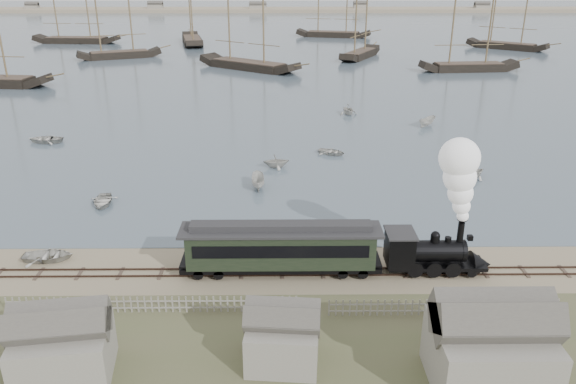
{
  "coord_description": "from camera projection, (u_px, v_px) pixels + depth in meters",
  "views": [
    {
      "loc": [
        2.06,
        -38.26,
        21.16
      ],
      "look_at": [
        2.47,
        5.36,
        3.5
      ],
      "focal_mm": 35.0,
      "sensor_mm": 36.0,
      "label": 1
    }
  ],
  "objects": [
    {
      "name": "shed_right",
      "position": [
        484.0,
        384.0,
        30.52
      ],
      "size": [
        6.0,
        5.0,
        5.1
      ],
      "primitive_type": null,
      "color": "gray",
      "rests_on": "ground"
    },
    {
      "name": "ground",
      "position": [
        257.0,
        260.0,
        43.39
      ],
      "size": [
        600.0,
        600.0,
        0.0
      ],
      "primitive_type": "plane",
      "color": "tan",
      "rests_on": "ground"
    },
    {
      "name": "locomotive",
      "position": [
        452.0,
        217.0,
        39.95
      ],
      "size": [
        7.91,
        2.95,
        9.87
      ],
      "color": "black",
      "rests_on": "ground"
    },
    {
      "name": "rowboat_0",
      "position": [
        103.0,
        201.0,
        53.12
      ],
      "size": [
        3.92,
        3.03,
        0.75
      ],
      "primitive_type": "imported",
      "rotation": [
        0.0,
        0.0,
        0.13
      ],
      "color": "#BAB9B1",
      "rests_on": "harbor_water"
    },
    {
      "name": "far_spit",
      "position": [
        278.0,
        12.0,
        275.1
      ],
      "size": [
        500.0,
        20.0,
        1.8
      ],
      "primitive_type": "cube",
      "color": "tan",
      "rests_on": "ground"
    },
    {
      "name": "schooner_8",
      "position": [
        334.0,
        4.0,
        173.8
      ],
      "size": [
        23.86,
        10.65,
        20.0
      ],
      "primitive_type": null,
      "rotation": [
        0.0,
        0.0,
        -0.24
      ],
      "color": "black",
      "rests_on": "harbor_water"
    },
    {
      "name": "rowboat_4",
      "position": [
        475.0,
        171.0,
        59.72
      ],
      "size": [
        3.54,
        3.66,
        1.47
      ],
      "primitive_type": "imported",
      "rotation": [
        0.0,
        0.0,
        5.28
      ],
      "color": "#BAB9B1",
      "rests_on": "harbor_water"
    },
    {
      "name": "picket_fence_west",
      "position": [
        153.0,
        312.0,
        36.84
      ],
      "size": [
        19.0,
        0.1,
        1.2
      ],
      "primitive_type": null,
      "color": "gray",
      "rests_on": "ground"
    },
    {
      "name": "rowboat_6",
      "position": [
        45.0,
        139.0,
        71.81
      ],
      "size": [
        3.3,
        4.5,
        0.91
      ],
      "primitive_type": "imported",
      "rotation": [
        0.0,
        0.0,
        4.67
      ],
      "color": "#BAB9B1",
      "rests_on": "harbor_water"
    },
    {
      "name": "shed_mid",
      "position": [
        283.0,
        361.0,
        32.28
      ],
      "size": [
        4.0,
        3.5,
        3.6
      ],
      "primitive_type": null,
      "color": "gray",
      "rests_on": "ground"
    },
    {
      "name": "schooner_2",
      "position": [
        247.0,
        22.0,
        119.04
      ],
      "size": [
        23.52,
        19.54,
        20.0
      ],
      "primitive_type": null,
      "rotation": [
        0.0,
        0.0,
        -0.64
      ],
      "color": "black",
      "rests_on": "harbor_water"
    },
    {
      "name": "rowboat_5",
      "position": [
        427.0,
        122.0,
        79.04
      ],
      "size": [
        3.14,
        3.35,
        1.29
      ],
      "primitive_type": "imported",
      "rotation": [
        0.0,
        0.0,
        2.29
      ],
      "color": "#BAB9B1",
      "rests_on": "harbor_water"
    },
    {
      "name": "harbor_water",
      "position": [
        277.0,
        29.0,
        200.94
      ],
      "size": [
        600.0,
        336.0,
        0.06
      ],
      "primitive_type": "cube",
      "color": "#475865",
      "rests_on": "ground"
    },
    {
      "name": "rowboat_3",
      "position": [
        332.0,
        152.0,
        67.26
      ],
      "size": [
        3.64,
        4.07,
        0.69
      ],
      "primitive_type": "imported",
      "rotation": [
        0.0,
        0.0,
        1.11
      ],
      "color": "#BAB9B1",
      "rests_on": "harbor_water"
    },
    {
      "name": "schooner_1",
      "position": [
        115.0,
        16.0,
        133.38
      ],
      "size": [
        19.98,
        11.76,
        20.0
      ],
      "primitive_type": null,
      "rotation": [
        0.0,
        0.0,
        0.39
      ],
      "color": "black",
      "rests_on": "harbor_water"
    },
    {
      "name": "schooner_3",
      "position": [
        362.0,
        15.0,
        133.87
      ],
      "size": [
        12.68,
        18.95,
        20.0
      ],
      "primitive_type": null,
      "rotation": [
        0.0,
        0.0,
        1.09
      ],
      "color": "black",
      "rests_on": "harbor_water"
    },
    {
      "name": "rowboat_7",
      "position": [
        348.0,
        109.0,
        85.09
      ],
      "size": [
        3.88,
        3.63,
        1.65
      ],
      "primitive_type": "imported",
      "rotation": [
        0.0,
        0.0,
        0.36
      ],
      "color": "#BAB9B1",
      "rests_on": "harbor_water"
    },
    {
      "name": "rail_track",
      "position": [
        256.0,
        273.0,
        41.52
      ],
      "size": [
        120.0,
        1.8,
        0.16
      ],
      "color": "#34231C",
      "rests_on": "ground"
    },
    {
      "name": "beached_dinghy",
      "position": [
        48.0,
        256.0,
        43.21
      ],
      "size": [
        2.93,
        3.95,
        0.78
      ],
      "primitive_type": "imported",
      "rotation": [
        0.0,
        0.0,
        1.63
      ],
      "color": "#BAB9B1",
      "rests_on": "ground"
    },
    {
      "name": "rowboat_2",
      "position": [
        258.0,
        182.0,
        57.02
      ],
      "size": [
        3.52,
        1.53,
        1.33
      ],
      "primitive_type": "imported",
      "rotation": [
        0.0,
        0.0,
        3.21
      ],
      "color": "#BAB9B1",
      "rests_on": "harbor_water"
    },
    {
      "name": "rowboat_1",
      "position": [
        276.0,
        161.0,
        62.78
      ],
      "size": [
        2.88,
        3.23,
        1.54
      ],
      "primitive_type": "imported",
      "rotation": [
        0.0,
        0.0,
        1.7
      ],
      "color": "#BAB9B1",
      "rests_on": "harbor_water"
    },
    {
      "name": "picket_fence_east",
      "position": [
        444.0,
        315.0,
        36.54
      ],
      "size": [
        15.0,
        0.1,
        1.2
      ],
      "primitive_type": null,
      "color": "gray",
      "rests_on": "ground"
    },
    {
      "name": "schooner_7",
      "position": [
        190.0,
        8.0,
        158.58
      ],
      "size": [
        10.36,
        24.66,
        20.0
      ],
      "primitive_type": null,
      "rotation": [
        0.0,
        0.0,
        1.78
      ],
      "color": "black",
      "rests_on": "harbor_water"
    },
    {
      "name": "schooner_4",
      "position": [
        474.0,
        23.0,
        116.76
      ],
      "size": [
        21.29,
        6.6,
        20.0
      ],
      "primitive_type": null,
      "rotation": [
        0.0,
        0.0,
        0.09
      ],
      "color": "black",
      "rests_on": "harbor_water"
    },
    {
      "name": "schooner_5",
      "position": [
        512.0,
        10.0,
        148.3
      ],
      "size": [
        19.76,
        16.77,
        20.0
      ],
      "primitive_type": null,
      "rotation": [
        0.0,
        0.0,
        -0.66
      ],
      "color": "black",
      "rests_on": "harbor_water"
    },
    {
      "name": "shed_left",
      "position": [
        68.0,
        374.0,
        31.25
      ],
      "size": [
        5.0,
        4.0,
        4.1
      ],
      "primitive_type": null,
      "color": "gray",
      "rests_on": "ground"
    },
    {
      "name": "passenger_coach",
      "position": [
        281.0,
        246.0,
        40.71
      ],
      "size": [
        14.55,
        2.81,
        3.53
      ],
      "color": "black",
      "rests_on": "ground"
    },
    {
      "name": "schooner_6",
      "position": [
        72.0,
        7.0,
        160.04
      ],
      "size": [
        25.1,
        7.64,
        20.0
      ],
      "primitive_type": null,
      "rotation": [
        0.0,
        0.0,
        -0.08
      ],
      "color": "black",
      "rests_on": "harbor_water"
    }
  ]
}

